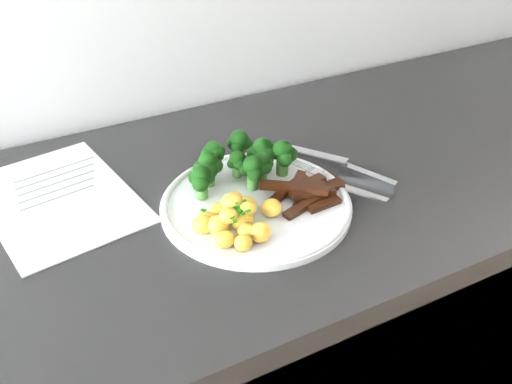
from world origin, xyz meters
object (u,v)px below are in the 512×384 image
Objects in this scene: beef_strips at (306,191)px; plate at (256,203)px; knife at (353,169)px; fork at (340,184)px; broccoli at (242,160)px; recipe_paper at (58,199)px; potatoes at (235,218)px.

plate is at bearing 162.63° from beef_strips.
beef_strips is 0.72× the size of knife.
plate is 1.70× the size of fork.
broccoli is 0.12m from beef_strips.
recipe_paper is 1.75× the size of broccoli.
knife is at bearing 35.65° from fork.
fork is (0.06, -0.00, -0.00)m from beef_strips.
broccoli is 0.99× the size of knife.
potatoes is (-0.05, -0.04, 0.02)m from plate.
fork is at bearing -36.62° from broccoli.
beef_strips reaches higher than fork.
recipe_paper is 1.11× the size of plate.
fork is 0.07m from knife.
fork reaches higher than recipe_paper.
beef_strips reaches higher than recipe_paper.
plate is 2.17× the size of beef_strips.
knife is (0.19, 0.01, 0.00)m from plate.
potatoes is at bearing -168.31° from knife.
plate is at bearing 35.62° from potatoes.
plate is 0.08m from broccoli.
plate is 1.58× the size of broccoli.
plate is at bearing -176.34° from knife.
fork is at bearing -144.35° from knife.
potatoes is at bearing -144.38° from plate.
broccoli is at bearing 81.42° from plate.
plate is 0.19m from knife.
broccoli is at bearing -19.36° from recipe_paper.
fork is (0.14, -0.03, 0.01)m from plate.
plate is at bearing -98.58° from broccoli.
beef_strips is (0.13, 0.02, -0.00)m from potatoes.
knife is (0.46, -0.15, 0.01)m from recipe_paper.
plate is 0.07m from potatoes.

